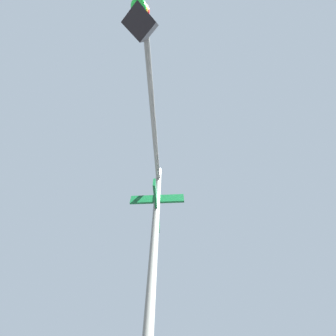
{
  "coord_description": "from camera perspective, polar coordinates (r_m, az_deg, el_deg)",
  "views": [
    {
      "loc": [
        -5.66,
        -5.24,
        1.48
      ],
      "look_at": [
        -7.04,
        -6.62,
        4.65
      ],
      "focal_mm": 23.0,
      "sensor_mm": 36.0,
      "label": 1
    }
  ],
  "objects": [
    {
      "name": "traffic_signal_near",
      "position": [
        2.87,
        -5.23,
        3.56
      ],
      "size": [
        2.64,
        2.42,
        5.62
      ],
      "color": "slate",
      "rests_on": "ground_plane"
    }
  ]
}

